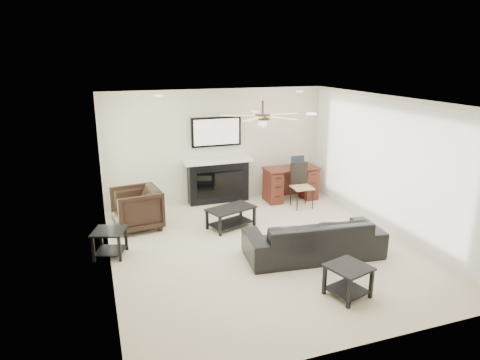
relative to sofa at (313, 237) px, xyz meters
The scene contains 10 objects.
room_shell 1.57m from the sofa, 128.31° to the left, with size 5.50×5.54×2.52m.
sofa is the anchor object (origin of this frame).
armchair 3.37m from the sofa, 140.41° to the left, with size 0.84×0.87×0.79m, color black.
coffee_table 1.84m from the sofa, 119.36° to the left, with size 0.90×0.50×0.40m, color black.
end_table_near 1.26m from the sofa, 96.84° to the right, with size 0.52×0.52×0.45m, color black.
end_table_left 3.34m from the sofa, 160.75° to the left, with size 0.50×0.50×0.45m, color black.
fireplace_unit 3.25m from the sofa, 102.61° to the left, with size 1.52×0.34×1.91m, color black.
desk 2.88m from the sofa, 71.72° to the left, with size 1.22×0.56×0.76m, color #3F1C0F.
desk_chair 2.37m from the sofa, 67.53° to the left, with size 0.42×0.44×0.97m, color black.
laptop 2.98m from the sofa, 67.88° to the left, with size 0.33×0.24×0.23m, color black.
Camera 1 is at (-2.58, -6.22, 3.18)m, focal length 32.00 mm.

